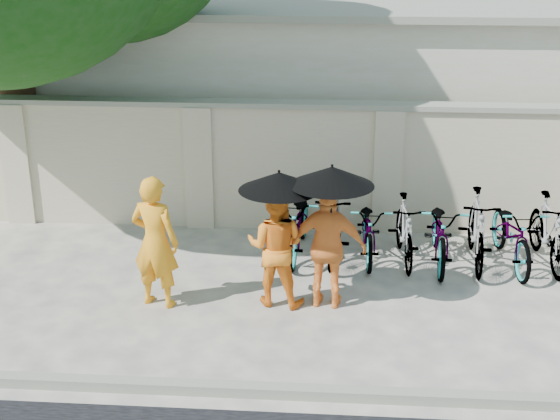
{
  "coord_description": "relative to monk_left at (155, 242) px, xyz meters",
  "views": [
    {
      "loc": [
        1.17,
        -8.72,
        4.73
      ],
      "look_at": [
        0.45,
        0.99,
        1.1
      ],
      "focal_mm": 50.0,
      "sensor_mm": 36.0,
      "label": 1
    }
  ],
  "objects": [
    {
      "name": "bike_6",
      "position": [
        4.85,
        1.61,
        -0.4
      ],
      "size": [
        0.79,
        1.88,
        0.96
      ],
      "primitive_type": "imported",
      "rotation": [
        0.0,
        0.0,
        0.08
      ],
      "color": "gray",
      "rests_on": "ground"
    },
    {
      "name": "compound_wall",
      "position": [
        2.09,
        2.9,
        0.12
      ],
      "size": [
        20.0,
        0.3,
        2.0
      ],
      "primitive_type": "cube",
      "color": "#C9B58F",
      "rests_on": "ground"
    },
    {
      "name": "building_behind",
      "position": [
        3.09,
        6.7,
        0.72
      ],
      "size": [
        14.0,
        6.0,
        3.2
      ],
      "primitive_type": "cube",
      "color": "beige",
      "rests_on": "ground"
    },
    {
      "name": "bike_4",
      "position": [
        3.82,
        1.59,
        -0.4
      ],
      "size": [
        0.73,
        1.88,
        0.97
      ],
      "primitive_type": "imported",
      "rotation": [
        0.0,
        0.0,
        -0.05
      ],
      "color": "gray",
      "rests_on": "ground"
    },
    {
      "name": "bike_0",
      "position": [
        1.76,
        1.77,
        -0.39
      ],
      "size": [
        0.79,
        1.92,
        0.99
      ],
      "primitive_type": "imported",
      "rotation": [
        0.0,
        0.0,
        -0.07
      ],
      "color": "gray",
      "rests_on": "ground"
    },
    {
      "name": "bike_3",
      "position": [
        3.3,
        1.62,
        -0.4
      ],
      "size": [
        0.54,
        1.63,
        0.96
      ],
      "primitive_type": "imported",
      "rotation": [
        0.0,
        0.0,
        0.06
      ],
      "color": "gray",
      "rests_on": "ground"
    },
    {
      "name": "bike_7",
      "position": [
        5.36,
        1.66,
        -0.37
      ],
      "size": [
        0.59,
        1.73,
        1.02
      ],
      "primitive_type": "imported",
      "rotation": [
        0.0,
        0.0,
        0.06
      ],
      "color": "gray",
      "rests_on": "ground"
    },
    {
      "name": "parasol_center",
      "position": [
        1.58,
        0.08,
        0.83
      ],
      "size": [
        1.02,
        1.02,
        0.92
      ],
      "color": "black",
      "rests_on": "ground"
    },
    {
      "name": "bike_2",
      "position": [
        2.79,
        1.74,
        -0.44
      ],
      "size": [
        0.63,
        1.7,
        0.89
      ],
      "primitive_type": "imported",
      "rotation": [
        0.0,
        0.0,
        0.02
      ],
      "color": "gray",
      "rests_on": "ground"
    },
    {
      "name": "parasol_right",
      "position": [
        2.23,
        0.04,
        0.92
      ],
      "size": [
        1.05,
        1.05,
        0.99
      ],
      "color": "black",
      "rests_on": "ground"
    },
    {
      "name": "ground",
      "position": [
        1.09,
        -0.3,
        -0.88
      ],
      "size": [
        80.0,
        80.0,
        0.0
      ],
      "primitive_type": "plane",
      "color": "beige"
    },
    {
      "name": "bike_1",
      "position": [
        2.27,
        1.7,
        -0.35
      ],
      "size": [
        0.62,
        1.8,
        1.07
      ],
      "primitive_type": "imported",
      "rotation": [
        0.0,
        0.0,
        -0.07
      ],
      "color": "gray",
      "rests_on": "ground"
    },
    {
      "name": "monk_center",
      "position": [
        1.53,
        0.16,
        -0.09
      ],
      "size": [
        0.87,
        0.74,
        1.59
      ],
      "primitive_type": "imported",
      "rotation": [
        0.0,
        0.0,
        2.96
      ],
      "color": "orange",
      "rests_on": "ground"
    },
    {
      "name": "monk_left",
      "position": [
        0.0,
        0.0,
        0.0
      ],
      "size": [
        0.73,
        0.58,
        1.76
      ],
      "primitive_type": "imported",
      "rotation": [
        0.0,
        0.0,
        2.87
      ],
      "color": "orange",
      "rests_on": "ground"
    },
    {
      "name": "monk_right",
      "position": [
        2.21,
        0.12,
        -0.06
      ],
      "size": [
        1.01,
        0.52,
        1.65
      ],
      "primitive_type": "imported",
      "rotation": [
        0.0,
        0.0,
        3.01
      ],
      "color": "#FF9039",
      "rests_on": "ground"
    },
    {
      "name": "kerb",
      "position": [
        1.09,
        -2.0,
        -0.82
      ],
      "size": [
        40.0,
        0.16,
        0.12
      ],
      "primitive_type": "cube",
      "color": "gray",
      "rests_on": "ground"
    },
    {
      "name": "bike_5",
      "position": [
        4.33,
        1.62,
        -0.34
      ],
      "size": [
        0.61,
        1.81,
        1.07
      ],
      "primitive_type": "imported",
      "rotation": [
        0.0,
        0.0,
        -0.06
      ],
      "color": "gray",
      "rests_on": "ground"
    }
  ]
}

